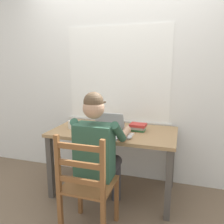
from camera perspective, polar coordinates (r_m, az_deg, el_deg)
The scene contains 14 objects.
ground_plane at distance 2.84m, azimuth 0.42°, elevation -19.41°, with size 8.00×8.00×0.00m, color brown.
back_wall at distance 2.85m, azimuth 3.05°, elevation 8.39°, with size 6.00×0.08×2.60m.
desk at distance 2.56m, azimuth 0.44°, elevation -6.88°, with size 1.37×0.73×0.75m.
seated_person at distance 2.16m, azimuth -3.43°, elevation -9.43°, with size 0.50×0.60×1.25m.
wooden_chair at distance 2.02m, azimuth -6.29°, elevation -18.17°, with size 0.42×0.42×0.95m.
laptop at distance 2.38m, azimuth -1.37°, elevation -4.44°, with size 0.33×0.32×0.22m.
computer_mouse at distance 2.26m, azimuth 4.36°, elevation -6.31°, with size 0.06×0.10×0.03m, color #ADAFB2.
coffee_mug_white at distance 2.63m, azimuth -10.09°, elevation -3.15°, with size 0.12×0.08×0.09m.
coffee_mug_dark at distance 2.66m, azimuth 1.65°, elevation -2.72°, with size 0.12×0.08×0.10m.
book_stack_main at distance 2.51m, azimuth 6.38°, elevation -3.81°, with size 0.21×0.15×0.08m.
paper_pile_near_laptop at distance 2.68m, azimuth -2.16°, elevation -3.61°, with size 0.20×0.15×0.01m, color silver.
paper_pile_back_corner at distance 2.35m, azimuth 2.34°, elevation -5.84°, with size 0.22×0.19×0.01m, color white.
paper_pile_side at distance 2.69m, azimuth -6.11°, elevation -3.52°, with size 0.19×0.16×0.02m, color silver.
landscape_photo_print at distance 2.69m, azimuth -5.15°, elevation -3.64°, with size 0.13×0.09×0.00m, color gold.
Camera 1 is at (0.70, -2.32, 1.48)m, focal length 36.13 mm.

